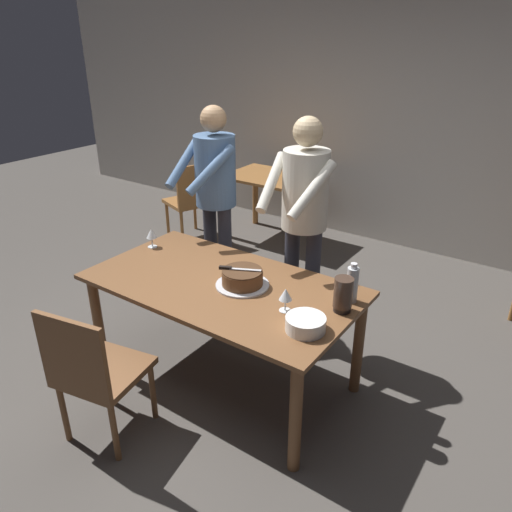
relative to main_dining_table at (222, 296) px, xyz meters
The scene contains 15 objects.
ground_plane 0.65m from the main_dining_table, ahead, with size 14.00×14.00×0.00m, color #4C4742.
back_wall 3.09m from the main_dining_table, 90.00° to the left, with size 10.00×0.12×2.70m, color beige.
main_dining_table is the anchor object (origin of this frame).
cake_on_platter 0.20m from the main_dining_table, 18.61° to the left, with size 0.34×0.34×0.11m.
cake_knife 0.22m from the main_dining_table, 10.88° to the left, with size 0.25×0.14×0.02m.
plate_stack 0.74m from the main_dining_table, 13.16° to the right, with size 0.22×0.22×0.08m.
wine_glass_near 0.55m from the main_dining_table, ahead, with size 0.08×0.08×0.14m.
wine_glass_far 0.82m from the main_dining_table, 169.28° to the left, with size 0.08×0.08×0.14m.
water_bottle 0.85m from the main_dining_table, 18.46° to the left, with size 0.07×0.07×0.25m.
hurricane_lamp 0.82m from the main_dining_table, ahead, with size 0.11×0.11×0.21m.
person_cutting_cake 0.83m from the main_dining_table, 74.16° to the left, with size 0.47×0.56×1.72m.
person_standing_beside 1.04m from the main_dining_table, 131.25° to the left, with size 0.46×0.57×1.72m.
chair_near_side 0.90m from the main_dining_table, 106.10° to the right, with size 0.52×0.52×0.90m.
background_table 2.57m from the main_dining_table, 115.94° to the left, with size 1.00×0.70×0.74m.
background_chair_1 2.55m from the main_dining_table, 136.72° to the left, with size 0.56×0.56×0.90m.
Camera 1 is at (1.76, -2.14, 2.23)m, focal length 34.25 mm.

